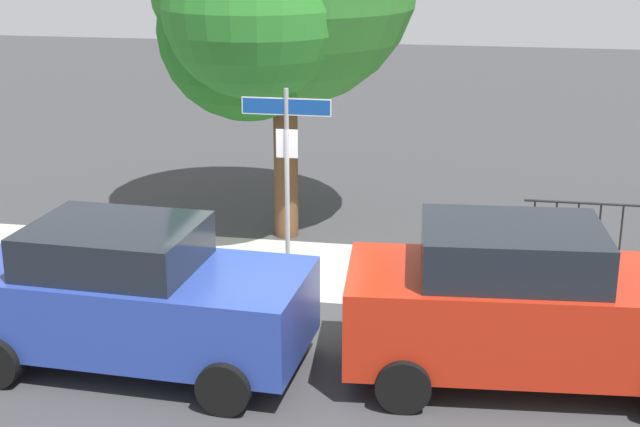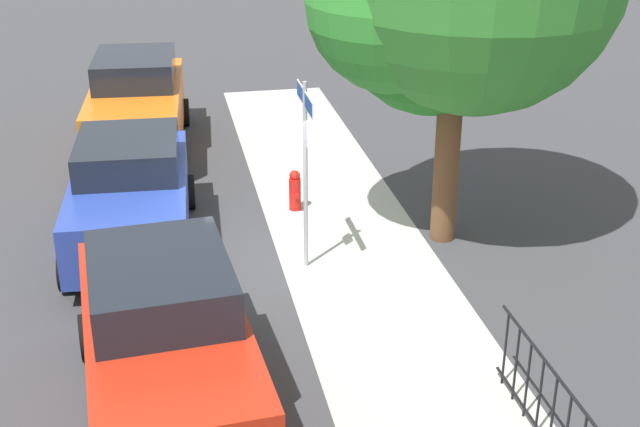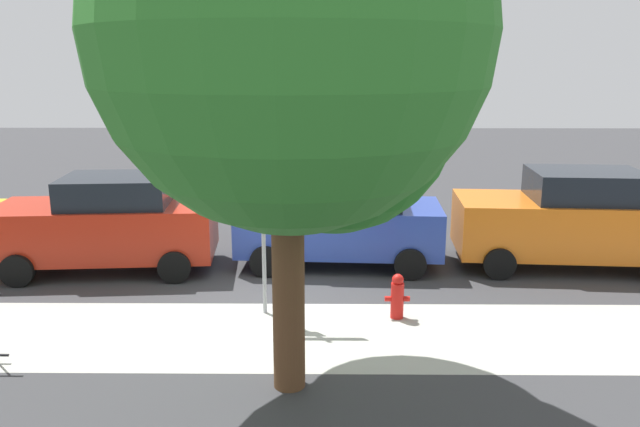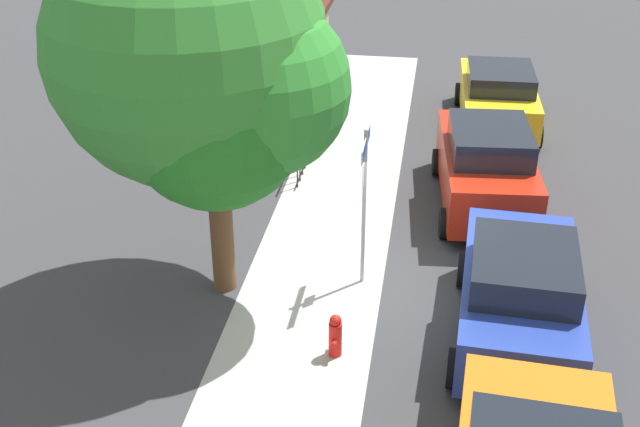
{
  "view_description": "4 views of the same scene",
  "coord_description": "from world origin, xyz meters",
  "px_view_note": "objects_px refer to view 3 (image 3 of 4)",
  "views": [
    {
      "loc": [
        2.91,
        -12.39,
        5.38
      ],
      "look_at": [
        0.52,
        1.0,
        1.06
      ],
      "focal_mm": 51.88,
      "sensor_mm": 36.0,
      "label": 1
    },
    {
      "loc": [
        12.48,
        -1.8,
        6.63
      ],
      "look_at": [
        0.6,
        0.54,
        1.13
      ],
      "focal_mm": 48.6,
      "sensor_mm": 36.0,
      "label": 2
    },
    {
      "loc": [
        -0.91,
        10.61,
        4.26
      ],
      "look_at": [
        -0.81,
        -0.21,
        1.62
      ],
      "focal_mm": 35.5,
      "sensor_mm": 36.0,
      "label": 3
    },
    {
      "loc": [
        -12.65,
        -0.77,
        8.44
      ],
      "look_at": [
        0.31,
        1.23,
        1.29
      ],
      "focal_mm": 45.35,
      "sensor_mm": 36.0,
      "label": 4
    }
  ],
  "objects_px": {
    "car_orange": "(572,219)",
    "shade_tree": "(303,55)",
    "car_blue": "(341,221)",
    "car_red": "(109,223)",
    "fire_hydrant": "(397,296)",
    "street_sign": "(263,190)"
  },
  "relations": [
    {
      "from": "car_blue",
      "to": "car_red",
      "type": "height_order",
      "value": "car_red"
    },
    {
      "from": "shade_tree",
      "to": "car_red",
      "type": "relative_size",
      "value": 1.52
    },
    {
      "from": "car_orange",
      "to": "street_sign",
      "type": "bearing_deg",
      "value": 26.87
    },
    {
      "from": "street_sign",
      "to": "shade_tree",
      "type": "distance_m",
      "value": 3.42
    },
    {
      "from": "car_orange",
      "to": "car_blue",
      "type": "distance_m",
      "value": 4.81
    },
    {
      "from": "shade_tree",
      "to": "car_red",
      "type": "xyz_separation_m",
      "value": [
        4.19,
        -4.86,
        -3.32
      ]
    },
    {
      "from": "fire_hydrant",
      "to": "car_red",
      "type": "bearing_deg",
      "value": -23.87
    },
    {
      "from": "car_blue",
      "to": "fire_hydrant",
      "type": "xyz_separation_m",
      "value": [
        -0.88,
        2.94,
        -0.55
      ]
    },
    {
      "from": "car_orange",
      "to": "shade_tree",
      "type": "bearing_deg",
      "value": 47.63
    },
    {
      "from": "car_orange",
      "to": "car_blue",
      "type": "bearing_deg",
      "value": 2.38
    },
    {
      "from": "street_sign",
      "to": "car_red",
      "type": "height_order",
      "value": "street_sign"
    },
    {
      "from": "street_sign",
      "to": "car_blue",
      "type": "relative_size",
      "value": 0.71
    },
    {
      "from": "car_blue",
      "to": "fire_hydrant",
      "type": "bearing_deg",
      "value": 109.59
    },
    {
      "from": "street_sign",
      "to": "car_red",
      "type": "bearing_deg",
      "value": -34.05
    },
    {
      "from": "shade_tree",
      "to": "fire_hydrant",
      "type": "distance_m",
      "value": 4.81
    },
    {
      "from": "fire_hydrant",
      "to": "car_orange",
      "type": "bearing_deg",
      "value": -144.43
    },
    {
      "from": "street_sign",
      "to": "car_blue",
      "type": "bearing_deg",
      "value": -116.66
    },
    {
      "from": "car_orange",
      "to": "car_red",
      "type": "relative_size",
      "value": 1.05
    },
    {
      "from": "car_blue",
      "to": "car_red",
      "type": "distance_m",
      "value": 4.82
    },
    {
      "from": "shade_tree",
      "to": "fire_hydrant",
      "type": "height_order",
      "value": "shade_tree"
    },
    {
      "from": "street_sign",
      "to": "car_red",
      "type": "distance_m",
      "value": 4.29
    },
    {
      "from": "shade_tree",
      "to": "car_red",
      "type": "height_order",
      "value": "shade_tree"
    }
  ]
}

